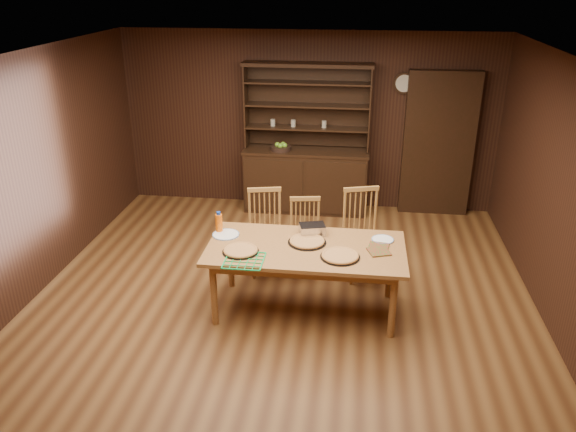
# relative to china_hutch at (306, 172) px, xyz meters

# --- Properties ---
(floor) EXTENTS (6.00, 6.00, 0.00)m
(floor) POSITION_rel_china_hutch_xyz_m (0.00, -2.75, -0.60)
(floor) COLOR brown
(floor) RESTS_ON ground
(room_shell) EXTENTS (6.00, 6.00, 6.00)m
(room_shell) POSITION_rel_china_hutch_xyz_m (0.00, -2.75, 0.98)
(room_shell) COLOR beige
(room_shell) RESTS_ON floor
(china_hutch) EXTENTS (1.84, 0.52, 2.17)m
(china_hutch) POSITION_rel_china_hutch_xyz_m (0.00, 0.00, 0.00)
(china_hutch) COLOR black
(china_hutch) RESTS_ON floor
(doorway) EXTENTS (1.00, 0.18, 2.10)m
(doorway) POSITION_rel_china_hutch_xyz_m (1.90, 0.15, 0.45)
(doorway) COLOR black
(doorway) RESTS_ON floor
(wall_clock) EXTENTS (0.30, 0.05, 0.30)m
(wall_clock) POSITION_rel_china_hutch_xyz_m (1.35, 0.20, 1.30)
(wall_clock) COLOR black
(wall_clock) RESTS_ON room_shell
(dining_table) EXTENTS (2.02, 1.01, 0.75)m
(dining_table) POSITION_rel_china_hutch_xyz_m (0.27, -2.78, 0.08)
(dining_table) COLOR #A96F3A
(dining_table) RESTS_ON floor
(chair_left) EXTENTS (0.49, 0.48, 1.02)m
(chair_left) POSITION_rel_china_hutch_xyz_m (-0.29, -1.93, -0.06)
(chair_left) COLOR #BE8841
(chair_left) RESTS_ON floor
(chair_center) EXTENTS (0.43, 0.41, 0.92)m
(chair_center) POSITION_rel_china_hutch_xyz_m (0.18, -1.91, -0.11)
(chair_center) COLOR #BE8841
(chair_center) RESTS_ON floor
(chair_right) EXTENTS (0.54, 0.53, 1.07)m
(chair_right) POSITION_rel_china_hutch_xyz_m (0.84, -1.91, -0.03)
(chair_right) COLOR #BE8841
(chair_right) RESTS_ON floor
(pizza_left) EXTENTS (0.37, 0.37, 0.04)m
(pizza_left) POSITION_rel_china_hutch_xyz_m (-0.37, -2.97, 0.17)
(pizza_left) COLOR black
(pizza_left) RESTS_ON dining_table
(pizza_right) EXTENTS (0.39, 0.39, 0.04)m
(pizza_right) POSITION_rel_china_hutch_xyz_m (0.63, -2.96, 0.17)
(pizza_right) COLOR black
(pizza_right) RESTS_ON dining_table
(pizza_center) EXTENTS (0.40, 0.40, 0.04)m
(pizza_center) POSITION_rel_china_hutch_xyz_m (0.27, -2.68, 0.17)
(pizza_center) COLOR black
(pizza_center) RESTS_ON dining_table
(cooling_rack) EXTENTS (0.41, 0.41, 0.02)m
(cooling_rack) POSITION_rel_china_hutch_xyz_m (-0.30, -3.16, 0.16)
(cooling_rack) COLOR #0EB750
(cooling_rack) RESTS_ON dining_table
(plate_left) EXTENTS (0.29, 0.29, 0.02)m
(plate_left) POSITION_rel_china_hutch_xyz_m (-0.61, -2.61, 0.16)
(plate_left) COLOR white
(plate_left) RESTS_ON dining_table
(plate_right) EXTENTS (0.23, 0.23, 0.02)m
(plate_right) POSITION_rel_china_hutch_xyz_m (1.05, -2.53, 0.16)
(plate_right) COLOR white
(plate_right) RESTS_ON dining_table
(foil_dish) EXTENTS (0.31, 0.26, 0.11)m
(foil_dish) POSITION_rel_china_hutch_xyz_m (0.31, -2.46, 0.21)
(foil_dish) COLOR white
(foil_dish) RESTS_ON dining_table
(juice_bottle) EXTENTS (0.08, 0.08, 0.24)m
(juice_bottle) POSITION_rel_china_hutch_xyz_m (-0.69, -2.54, 0.26)
(juice_bottle) COLOR orange
(juice_bottle) RESTS_ON dining_table
(pot_holder_a) EXTENTS (0.26, 0.26, 0.02)m
(pot_holder_a) POSITION_rel_china_hutch_xyz_m (1.01, -2.81, 0.16)
(pot_holder_a) COLOR #AD131F
(pot_holder_a) RESTS_ON dining_table
(pot_holder_b) EXTENTS (0.23, 0.23, 0.02)m
(pot_holder_b) POSITION_rel_china_hutch_xyz_m (1.00, -2.70, 0.16)
(pot_holder_b) COLOR #AD131F
(pot_holder_b) RESTS_ON dining_table
(fruit_bowl) EXTENTS (0.30, 0.30, 0.12)m
(fruit_bowl) POSITION_rel_china_hutch_xyz_m (-0.36, -0.07, 0.39)
(fruit_bowl) COLOR black
(fruit_bowl) RESTS_ON china_hutch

